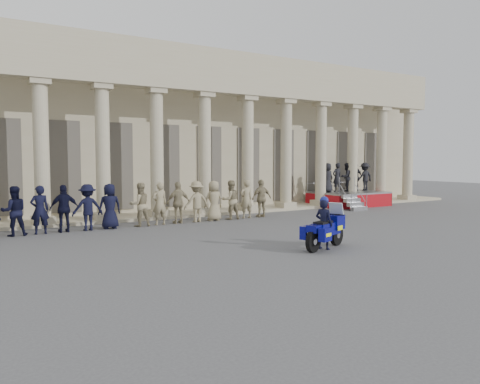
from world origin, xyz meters
The scene contains 6 objects.
ground centered at (0.00, 0.00, 0.00)m, with size 90.00×90.00×0.00m, color #48484B.
building centered at (0.00, 14.74, 4.52)m, with size 40.00×12.50×9.00m.
officer_rank centered at (-5.71, 5.94, 0.95)m, with size 18.77×0.72×1.89m.
reviewing_stand centered at (11.49, 8.01, 1.47)m, with size 4.38×4.17×2.68m.
motorcycle centered at (0.55, -2.07, 0.63)m, with size 2.18×1.27×1.46m.
rider centered at (0.43, -2.11, 0.86)m, with size 0.57×0.69×1.72m.
Camera 1 is at (-9.65, -13.47, 2.90)m, focal length 35.00 mm.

